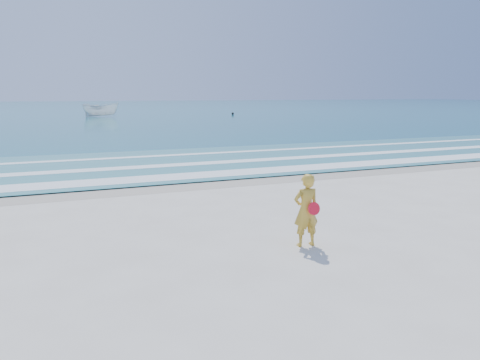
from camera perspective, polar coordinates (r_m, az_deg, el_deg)
name	(u,v)px	position (r m, az deg, el deg)	size (l,w,h in m)	color
ground	(319,273)	(8.60, 9.56, -11.17)	(400.00, 400.00, 0.00)	silver
wet_sand	(181,184)	(16.61, -7.19, -0.52)	(400.00, 2.40, 0.00)	#B2A893
ocean	(63,108)	(111.85, -20.74, 8.22)	(400.00, 190.00, 0.04)	#19727F
shallow	(151,164)	(21.40, -10.81, 1.96)	(400.00, 10.00, 0.01)	#59B7AD
foam_near	(172,177)	(17.84, -8.32, 0.37)	(400.00, 1.40, 0.01)	white
foam_mid	(155,166)	(20.62, -10.35, 1.68)	(400.00, 0.90, 0.01)	white
foam_far	(140,157)	(23.83, -12.08, 2.79)	(400.00, 0.60, 0.01)	white
boat	(101,110)	(66.86, -16.60, 8.22)	(1.87, 4.97, 1.92)	white
buoy	(233,114)	(69.99, -0.89, 8.10)	(0.38, 0.38, 0.38)	black
woman	(306,210)	(9.83, 8.06, -3.66)	(0.58, 0.42, 1.54)	gold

